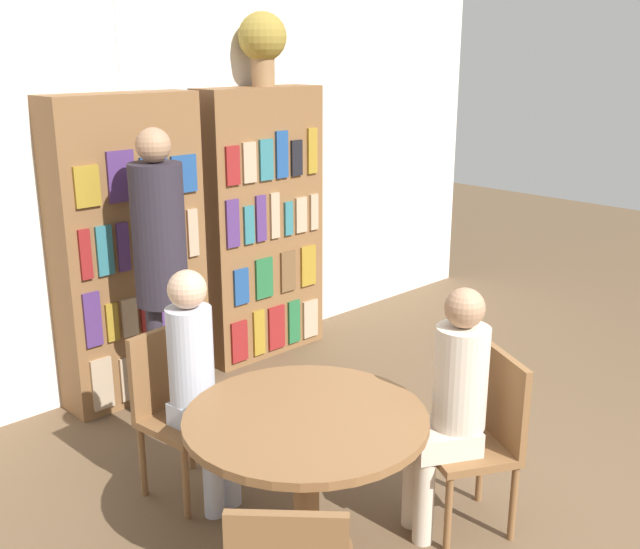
{
  "coord_description": "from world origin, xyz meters",
  "views": [
    {
      "loc": [
        -2.94,
        -1.13,
        2.29
      ],
      "look_at": [
        -0.1,
        1.83,
        1.05
      ],
      "focal_mm": 42.0,
      "sensor_mm": 36.0,
      "label": 1
    }
  ],
  "objects_px": {
    "chair_left_side": "(176,404)",
    "librarian_standing": "(160,247)",
    "bookshelf_right": "(261,225)",
    "seated_reader_left": "(198,376)",
    "chair_far_side": "(483,433)",
    "seated_reader_right": "(451,398)",
    "bookshelf_left": "(130,252)",
    "reading_table": "(306,441)",
    "flower_vase": "(262,41)"
  },
  "relations": [
    {
      "from": "seated_reader_left",
      "to": "reading_table",
      "type": "bearing_deg",
      "value": 90.0
    },
    {
      "from": "reading_table",
      "to": "chair_far_side",
      "type": "height_order",
      "value": "chair_far_side"
    },
    {
      "from": "bookshelf_left",
      "to": "reading_table",
      "type": "relative_size",
      "value": 1.84
    },
    {
      "from": "chair_left_side",
      "to": "seated_reader_right",
      "type": "distance_m",
      "value": 1.44
    },
    {
      "from": "seated_reader_right",
      "to": "reading_table",
      "type": "bearing_deg",
      "value": 90.0
    },
    {
      "from": "reading_table",
      "to": "chair_left_side",
      "type": "distance_m",
      "value": 0.9
    },
    {
      "from": "flower_vase",
      "to": "librarian_standing",
      "type": "height_order",
      "value": "flower_vase"
    },
    {
      "from": "chair_far_side",
      "to": "seated_reader_left",
      "type": "bearing_deg",
      "value": 66.36
    },
    {
      "from": "chair_left_side",
      "to": "librarian_standing",
      "type": "xyz_separation_m",
      "value": [
        0.38,
        0.69,
        0.66
      ]
    },
    {
      "from": "reading_table",
      "to": "librarian_standing",
      "type": "xyz_separation_m",
      "value": [
        0.26,
        1.57,
        0.57
      ]
    },
    {
      "from": "seated_reader_left",
      "to": "librarian_standing",
      "type": "bearing_deg",
      "value": -119.99
    },
    {
      "from": "bookshelf_right",
      "to": "chair_left_side",
      "type": "distance_m",
      "value": 2.04
    },
    {
      "from": "chair_left_side",
      "to": "seated_reader_left",
      "type": "relative_size",
      "value": 0.71
    },
    {
      "from": "bookshelf_right",
      "to": "chair_far_side",
      "type": "distance_m",
      "value": 2.64
    },
    {
      "from": "chair_far_side",
      "to": "flower_vase",
      "type": "bearing_deg",
      "value": 12.0
    },
    {
      "from": "chair_far_side",
      "to": "librarian_standing",
      "type": "bearing_deg",
      "value": 42.93
    },
    {
      "from": "seated_reader_left",
      "to": "seated_reader_right",
      "type": "bearing_deg",
      "value": 117.07
    },
    {
      "from": "seated_reader_left",
      "to": "bookshelf_right",
      "type": "bearing_deg",
      "value": -146.21
    },
    {
      "from": "flower_vase",
      "to": "reading_table",
      "type": "relative_size",
      "value": 0.47
    },
    {
      "from": "reading_table",
      "to": "librarian_standing",
      "type": "height_order",
      "value": "librarian_standing"
    },
    {
      "from": "chair_left_side",
      "to": "bookshelf_left",
      "type": "bearing_deg",
      "value": -118.84
    },
    {
      "from": "chair_far_side",
      "to": "reading_table",
      "type": "bearing_deg",
      "value": 90.0
    },
    {
      "from": "reading_table",
      "to": "chair_far_side",
      "type": "relative_size",
      "value": 1.24
    },
    {
      "from": "bookshelf_left",
      "to": "bookshelf_right",
      "type": "bearing_deg",
      "value": 0.01
    },
    {
      "from": "bookshelf_left",
      "to": "chair_far_side",
      "type": "bearing_deg",
      "value": -79.93
    },
    {
      "from": "chair_left_side",
      "to": "librarian_standing",
      "type": "bearing_deg",
      "value": -126.69
    },
    {
      "from": "bookshelf_left",
      "to": "seated_reader_right",
      "type": "xyz_separation_m",
      "value": [
        0.28,
        -2.41,
        -0.3
      ]
    },
    {
      "from": "bookshelf_left",
      "to": "bookshelf_right",
      "type": "height_order",
      "value": "same"
    },
    {
      "from": "seated_reader_right",
      "to": "librarian_standing",
      "type": "height_order",
      "value": "librarian_standing"
    },
    {
      "from": "flower_vase",
      "to": "seated_reader_left",
      "type": "bearing_deg",
      "value": -139.4
    },
    {
      "from": "chair_left_side",
      "to": "seated_reader_right",
      "type": "bearing_deg",
      "value": 113.71
    },
    {
      "from": "bookshelf_right",
      "to": "chair_left_side",
      "type": "xyz_separation_m",
      "value": [
        -1.58,
        -1.19,
        -0.51
      ]
    },
    {
      "from": "bookshelf_right",
      "to": "bookshelf_left",
      "type": "bearing_deg",
      "value": -179.99
    },
    {
      "from": "seated_reader_right",
      "to": "librarian_standing",
      "type": "distance_m",
      "value": 1.99
    },
    {
      "from": "seated_reader_left",
      "to": "librarian_standing",
      "type": "relative_size",
      "value": 0.68
    },
    {
      "from": "bookshelf_right",
      "to": "seated_reader_right",
      "type": "xyz_separation_m",
      "value": [
        -0.83,
        -2.41,
        -0.3
      ]
    },
    {
      "from": "flower_vase",
      "to": "seated_reader_right",
      "type": "bearing_deg",
      "value": -110.22
    },
    {
      "from": "bookshelf_right",
      "to": "flower_vase",
      "type": "height_order",
      "value": "flower_vase"
    },
    {
      "from": "bookshelf_right",
      "to": "seated_reader_left",
      "type": "bearing_deg",
      "value": -138.49
    },
    {
      "from": "bookshelf_right",
      "to": "reading_table",
      "type": "height_order",
      "value": "bookshelf_right"
    },
    {
      "from": "bookshelf_left",
      "to": "seated_reader_right",
      "type": "bearing_deg",
      "value": -83.28
    },
    {
      "from": "chair_far_side",
      "to": "seated_reader_left",
      "type": "height_order",
      "value": "seated_reader_left"
    },
    {
      "from": "flower_vase",
      "to": "seated_reader_left",
      "type": "relative_size",
      "value": 0.41
    },
    {
      "from": "bookshelf_right",
      "to": "chair_far_side",
      "type": "relative_size",
      "value": 2.28
    },
    {
      "from": "seated_reader_right",
      "to": "chair_far_side",
      "type": "bearing_deg",
      "value": -90.0
    },
    {
      "from": "bookshelf_left",
      "to": "chair_left_side",
      "type": "relative_size",
      "value": 2.28
    },
    {
      "from": "flower_vase",
      "to": "seated_reader_left",
      "type": "distance_m",
      "value": 2.68
    },
    {
      "from": "seated_reader_right",
      "to": "bookshelf_right",
      "type": "bearing_deg",
      "value": 9.22
    },
    {
      "from": "chair_left_side",
      "to": "flower_vase",
      "type": "bearing_deg",
      "value": -151.5
    },
    {
      "from": "bookshelf_left",
      "to": "seated_reader_left",
      "type": "height_order",
      "value": "bookshelf_left"
    }
  ]
}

